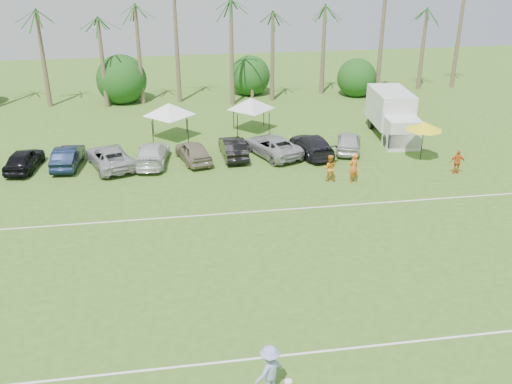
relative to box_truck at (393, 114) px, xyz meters
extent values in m
cube|color=white|center=(-14.84, -23.22, -1.80)|extent=(80.00, 0.10, 0.01)
cube|color=white|center=(-14.84, -11.22, -1.80)|extent=(80.00, 0.10, 0.01)
cone|color=brown|center=(-26.84, 12.78, 3.19)|extent=(0.44, 0.44, 10.00)
cone|color=brown|center=(-22.84, 12.78, 3.69)|extent=(0.44, 0.44, 11.00)
cone|color=brown|center=(-18.84, 12.78, 2.19)|extent=(0.44, 0.44, 8.00)
cone|color=brown|center=(-14.84, 12.78, 2.69)|extent=(0.44, 0.44, 9.00)
cone|color=brown|center=(-10.84, 12.78, 3.19)|extent=(0.44, 0.44, 10.00)
cone|color=brown|center=(-6.84, 12.78, 3.69)|extent=(0.44, 0.44, 11.00)
cone|color=brown|center=(-1.84, 12.78, 2.19)|extent=(0.44, 0.44, 8.00)
cone|color=brown|center=(3.16, 12.78, 2.69)|extent=(0.44, 0.44, 9.00)
cone|color=brown|center=(8.16, 12.78, 3.19)|extent=(0.44, 0.44, 10.00)
cone|color=brown|center=(12.16, 12.78, 3.69)|extent=(0.44, 0.44, 11.00)
cylinder|color=brown|center=(-20.84, 13.78, -1.11)|extent=(0.30, 0.30, 1.40)
sphere|color=#124012|center=(-20.84, 13.78, -0.01)|extent=(4.00, 4.00, 4.00)
cylinder|color=brown|center=(-8.84, 13.78, -1.11)|extent=(0.30, 0.30, 1.40)
sphere|color=#124012|center=(-8.84, 13.78, -0.01)|extent=(4.00, 4.00, 4.00)
cylinder|color=brown|center=(1.16, 13.78, -1.11)|extent=(0.30, 0.30, 1.40)
sphere|color=#124012|center=(1.16, 13.78, -0.01)|extent=(4.00, 4.00, 4.00)
imported|color=orange|center=(-5.62, -8.00, -0.86)|extent=(0.82, 0.69, 1.90)
imported|color=orange|center=(-7.03, -7.58, -0.95)|extent=(0.98, 0.85, 1.72)
imported|color=#E55519|center=(1.43, -7.76, -1.01)|extent=(1.01, 0.61, 1.60)
cube|color=silver|center=(0.06, 0.82, 0.29)|extent=(2.93, 4.91, 2.56)
cube|color=silver|center=(-0.20, -2.45, -0.73)|extent=(2.50, 2.03, 2.15)
cube|color=black|center=(-0.26, -3.22, -1.04)|extent=(2.38, 0.50, 1.03)
cube|color=#E5590C|center=(1.35, 0.72, -0.17)|extent=(0.15, 1.64, 0.92)
cylinder|color=black|center=(-1.20, -2.16, -1.35)|extent=(0.38, 0.94, 0.92)
cylinder|color=black|center=(0.84, -2.33, -1.35)|extent=(0.38, 0.94, 0.92)
cylinder|color=black|center=(-0.86, 2.13, -1.35)|extent=(0.38, 0.94, 0.92)
cylinder|color=black|center=(1.19, 1.97, -1.35)|extent=(0.38, 0.94, 0.92)
cylinder|color=black|center=(-18.03, 0.84, -0.89)|extent=(0.06, 0.06, 1.85)
cylinder|color=black|center=(-15.45, 0.84, -0.89)|extent=(0.06, 0.06, 1.85)
cylinder|color=black|center=(-18.03, 3.41, -0.89)|extent=(0.06, 0.06, 1.85)
cylinder|color=black|center=(-15.45, 3.41, -0.89)|extent=(0.06, 0.06, 1.85)
pyramid|color=white|center=(-16.74, 2.13, 0.96)|extent=(3.99, 3.99, 0.92)
cylinder|color=black|center=(-11.65, 1.85, -0.92)|extent=(0.06, 0.06, 1.78)
cylinder|color=black|center=(-9.19, 1.85, -0.92)|extent=(0.06, 0.06, 1.78)
cylinder|color=black|center=(-11.65, 4.32, -0.92)|extent=(0.06, 0.06, 1.78)
cylinder|color=black|center=(-9.19, 4.32, -0.92)|extent=(0.06, 0.06, 1.78)
pyramid|color=silver|center=(-10.42, 3.08, 0.85)|extent=(3.84, 3.84, 0.89)
cylinder|color=black|center=(0.15, -5.10, -0.58)|extent=(0.05, 0.05, 2.46)
cone|color=yellow|center=(0.15, -5.10, 0.65)|extent=(2.46, 2.46, 0.56)
imported|color=#929BCF|center=(-13.99, -24.91, -0.87)|extent=(1.40, 1.24, 1.88)
cylinder|color=white|center=(-13.41, -25.23, -1.17)|extent=(0.27, 0.27, 0.03)
imported|color=black|center=(-26.38, -2.63, -1.10)|extent=(2.23, 4.33, 1.41)
imported|color=black|center=(-23.61, -2.51, -1.10)|extent=(1.83, 4.39, 1.41)
imported|color=#A2A2A2|center=(-20.84, -3.04, -1.10)|extent=(3.86, 5.56, 1.41)
imported|color=silver|center=(-18.07, -2.87, -1.10)|extent=(2.56, 5.07, 1.41)
imported|color=gray|center=(-15.30, -2.89, -1.10)|extent=(2.64, 4.43, 1.41)
imported|color=black|center=(-12.53, -2.51, -1.10)|extent=(1.71, 4.35, 1.41)
imported|color=#9B9C9C|center=(-9.76, -2.57, -1.10)|extent=(4.12, 5.59, 1.41)
imported|color=black|center=(-6.98, -2.82, -1.10)|extent=(2.65, 5.09, 1.41)
imported|color=silver|center=(-4.21, -2.58, -1.10)|extent=(2.93, 4.46, 1.41)
camera|label=1|loc=(-16.76, -39.54, 12.44)|focal=40.00mm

